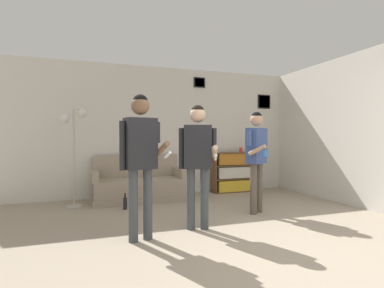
{
  "coord_description": "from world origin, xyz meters",
  "views": [
    {
      "loc": [
        -1.8,
        -2.4,
        1.21
      ],
      "look_at": [
        -0.31,
        1.9,
        1.11
      ],
      "focal_mm": 28.0,
      "sensor_mm": 36.0,
      "label": 1
    }
  ],
  "objects_px": {
    "floor_lamp": "(74,133)",
    "person_player_foreground_center": "(198,153)",
    "bookshelf": "(234,172)",
    "bottle_on_floor": "(125,203)",
    "person_watcher_holding_cup": "(257,151)",
    "couch": "(139,185)",
    "person_player_foreground_left": "(140,151)",
    "drinking_cup": "(241,150)"
  },
  "relations": [
    {
      "from": "couch",
      "to": "bookshelf",
      "type": "xyz_separation_m",
      "value": [
        2.15,
        0.2,
        0.15
      ]
    },
    {
      "from": "couch",
      "to": "drinking_cup",
      "type": "height_order",
      "value": "drinking_cup"
    },
    {
      "from": "person_player_foreground_center",
      "to": "drinking_cup",
      "type": "xyz_separation_m",
      "value": [
        1.9,
        2.32,
        -0.07
      ]
    },
    {
      "from": "bookshelf",
      "to": "person_player_foreground_center",
      "type": "distance_m",
      "value": 2.94
    },
    {
      "from": "bookshelf",
      "to": "person_watcher_holding_cup",
      "type": "bearing_deg",
      "value": -105.98
    },
    {
      "from": "person_player_foreground_center",
      "to": "bottle_on_floor",
      "type": "bearing_deg",
      "value": 118.71
    },
    {
      "from": "bookshelf",
      "to": "drinking_cup",
      "type": "distance_m",
      "value": 0.53
    },
    {
      "from": "person_player_foreground_left",
      "to": "bottle_on_floor",
      "type": "distance_m",
      "value": 1.87
    },
    {
      "from": "person_watcher_holding_cup",
      "to": "couch",
      "type": "bearing_deg",
      "value": 134.85
    },
    {
      "from": "couch",
      "to": "drinking_cup",
      "type": "distance_m",
      "value": 2.43
    },
    {
      "from": "couch",
      "to": "person_player_foreground_center",
      "type": "xyz_separation_m",
      "value": [
        0.44,
        -2.12,
        0.72
      ]
    },
    {
      "from": "bottle_on_floor",
      "to": "couch",
      "type": "bearing_deg",
      "value": 64.0
    },
    {
      "from": "person_player_foreground_center",
      "to": "bottle_on_floor",
      "type": "height_order",
      "value": "person_player_foreground_center"
    },
    {
      "from": "person_player_foreground_left",
      "to": "drinking_cup",
      "type": "xyz_separation_m",
      "value": [
        2.68,
        2.51,
        -0.12
      ]
    },
    {
      "from": "person_player_foreground_left",
      "to": "person_player_foreground_center",
      "type": "relative_size",
      "value": 1.05
    },
    {
      "from": "couch",
      "to": "bookshelf",
      "type": "height_order",
      "value": "bookshelf"
    },
    {
      "from": "bookshelf",
      "to": "floor_lamp",
      "type": "relative_size",
      "value": 0.57
    },
    {
      "from": "person_player_foreground_left",
      "to": "person_player_foreground_center",
      "type": "xyz_separation_m",
      "value": [
        0.78,
        0.19,
        -0.06
      ]
    },
    {
      "from": "bookshelf",
      "to": "drinking_cup",
      "type": "height_order",
      "value": "drinking_cup"
    },
    {
      "from": "bookshelf",
      "to": "couch",
      "type": "bearing_deg",
      "value": -174.71
    },
    {
      "from": "bookshelf",
      "to": "floor_lamp",
      "type": "distance_m",
      "value": 3.44
    },
    {
      "from": "person_watcher_holding_cup",
      "to": "drinking_cup",
      "type": "relative_size",
      "value": 15.39
    },
    {
      "from": "floor_lamp",
      "to": "drinking_cup",
      "type": "bearing_deg",
      "value": 7.29
    },
    {
      "from": "person_watcher_holding_cup",
      "to": "bottle_on_floor",
      "type": "xyz_separation_m",
      "value": [
        -1.96,
        0.93,
        -0.88
      ]
    },
    {
      "from": "bottle_on_floor",
      "to": "bookshelf",
      "type": "bearing_deg",
      "value": 19.83
    },
    {
      "from": "bookshelf",
      "to": "person_watcher_holding_cup",
      "type": "relative_size",
      "value": 0.61
    },
    {
      "from": "person_player_foreground_center",
      "to": "drinking_cup",
      "type": "distance_m",
      "value": 3.0
    },
    {
      "from": "bottle_on_floor",
      "to": "person_player_foreground_center",
      "type": "bearing_deg",
      "value": -61.29
    },
    {
      "from": "couch",
      "to": "bookshelf",
      "type": "bearing_deg",
      "value": 5.29
    },
    {
      "from": "drinking_cup",
      "to": "bottle_on_floor",
      "type": "bearing_deg",
      "value": -161.45
    },
    {
      "from": "person_player_foreground_center",
      "to": "bottle_on_floor",
      "type": "relative_size",
      "value": 5.93
    },
    {
      "from": "floor_lamp",
      "to": "person_player_foreground_center",
      "type": "bearing_deg",
      "value": -49.55
    },
    {
      "from": "person_player_foreground_left",
      "to": "person_player_foreground_center",
      "type": "height_order",
      "value": "person_player_foreground_left"
    },
    {
      "from": "couch",
      "to": "floor_lamp",
      "type": "xyz_separation_m",
      "value": [
        -1.16,
        -0.25,
        1.0
      ]
    },
    {
      "from": "person_player_foreground_left",
      "to": "person_watcher_holding_cup",
      "type": "relative_size",
      "value": 1.06
    },
    {
      "from": "person_watcher_holding_cup",
      "to": "drinking_cup",
      "type": "height_order",
      "value": "person_watcher_holding_cup"
    },
    {
      "from": "bookshelf",
      "to": "person_player_foreground_left",
      "type": "xyz_separation_m",
      "value": [
        -2.49,
        -2.51,
        0.62
      ]
    },
    {
      "from": "bookshelf",
      "to": "person_player_foreground_center",
      "type": "relative_size",
      "value": 0.61
    },
    {
      "from": "bookshelf",
      "to": "person_watcher_holding_cup",
      "type": "xyz_separation_m",
      "value": [
        -0.52,
        -1.83,
        0.55
      ]
    },
    {
      "from": "couch",
      "to": "bottle_on_floor",
      "type": "distance_m",
      "value": 0.8
    },
    {
      "from": "bookshelf",
      "to": "bottle_on_floor",
      "type": "bearing_deg",
      "value": -160.17
    },
    {
      "from": "floor_lamp",
      "to": "bottle_on_floor",
      "type": "xyz_separation_m",
      "value": [
        0.82,
        -0.45,
        -1.18
      ]
    }
  ]
}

